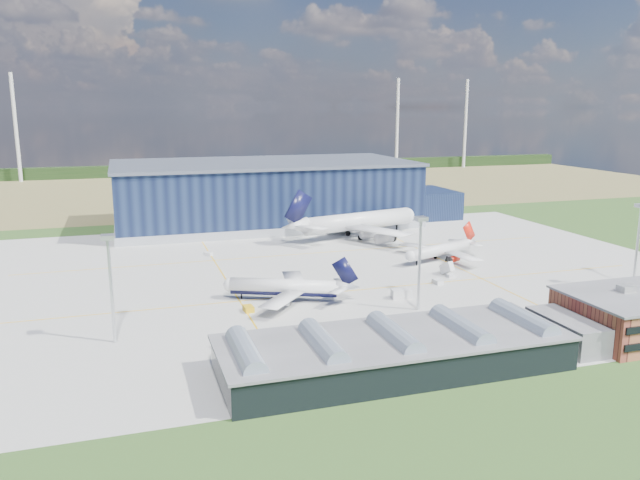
{
  "coord_description": "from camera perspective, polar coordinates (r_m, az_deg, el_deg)",
  "views": [
    {
      "loc": [
        -56.46,
        -160.27,
        48.18
      ],
      "look_at": [
        -1.2,
        13.15,
        9.33
      ],
      "focal_mm": 35.0,
      "sensor_mm": 36.0,
      "label": 1
    }
  ],
  "objects": [
    {
      "name": "ground",
      "position": [
        176.62,
        1.67,
        -3.79
      ],
      "size": [
        600.0,
        600.0,
        0.0
      ],
      "primitive_type": "plane",
      "color": "#2E4E1D",
      "rests_on": "ground"
    },
    {
      "name": "apron",
      "position": [
        185.74,
        0.65,
        -2.98
      ],
      "size": [
        220.0,
        160.0,
        0.08
      ],
      "color": "#A2A29D",
      "rests_on": "ground"
    },
    {
      "name": "farmland",
      "position": [
        387.44,
        -9.19,
        4.75
      ],
      "size": [
        600.0,
        220.0,
        0.01
      ],
      "primitive_type": "cube",
      "color": "olive",
      "rests_on": "ground"
    },
    {
      "name": "treeline",
      "position": [
        465.82,
        -10.7,
        6.4
      ],
      "size": [
        600.0,
        8.0,
        8.0
      ],
      "primitive_type": "cube",
      "color": "black",
      "rests_on": "ground"
    },
    {
      "name": "hangar",
      "position": [
        264.41,
        -4.56,
        4.06
      ],
      "size": [
        145.0,
        62.0,
        26.1
      ],
      "color": "black",
      "rests_on": "ground"
    },
    {
      "name": "glass_concourse",
      "position": [
        120.56,
        8.33,
        -9.74
      ],
      "size": [
        78.0,
        23.0,
        8.6
      ],
      "color": "black",
      "rests_on": "ground"
    },
    {
      "name": "light_mast_west",
      "position": [
        134.37,
        -18.65,
        -2.71
      ],
      "size": [
        2.6,
        2.6,
        23.0
      ],
      "color": "silver",
      "rests_on": "ground"
    },
    {
      "name": "light_mast_center",
      "position": [
        149.86,
        9.13,
        -0.73
      ],
      "size": [
        2.6,
        2.6,
        23.0
      ],
      "color": "silver",
      "rests_on": "ground"
    },
    {
      "name": "light_mast_east",
      "position": [
        187.95,
        27.13,
        0.68
      ],
      "size": [
        2.6,
        2.6,
        23.0
      ],
      "color": "silver",
      "rests_on": "ground"
    },
    {
      "name": "airliner_navy",
      "position": [
        157.83,
        -3.33,
        -3.56
      ],
      "size": [
        46.44,
        46.06,
        11.52
      ],
      "primitive_type": null,
      "rotation": [
        0.0,
        0.0,
        2.72
      ],
      "color": "white",
      "rests_on": "ground"
    },
    {
      "name": "airliner_red",
      "position": [
        202.11,
        10.87,
        -0.37
      ],
      "size": [
        42.99,
        42.58,
        10.92
      ],
      "primitive_type": null,
      "rotation": [
        0.0,
        0.0,
        3.51
      ],
      "color": "white",
      "rests_on": "ground"
    },
    {
      "name": "airliner_widebody",
      "position": [
        234.17,
        3.53,
        2.55
      ],
      "size": [
        71.3,
        70.36,
        19.27
      ],
      "primitive_type": null,
      "rotation": [
        0.0,
        0.0,
        0.24
      ],
      "color": "white",
      "rests_on": "ground"
    },
    {
      "name": "gse_tug_a",
      "position": [
        139.94,
        11.48,
        -8.04
      ],
      "size": [
        2.9,
        3.75,
        1.37
      ],
      "primitive_type": "cube",
      "rotation": [
        0.0,
        0.0,
        0.3
      ],
      "color": "gold",
      "rests_on": "ground"
    },
    {
      "name": "gse_tug_b",
      "position": [
        151.7,
        -6.56,
        -6.27
      ],
      "size": [
        2.42,
        3.44,
        1.43
      ],
      "primitive_type": "cube",
      "rotation": [
        0.0,
        0.0,
        0.07
      ],
      "color": "gold",
      "rests_on": "ground"
    },
    {
      "name": "gse_van_a",
      "position": [
        130.32,
        -8.04,
        -9.19
      ],
      "size": [
        6.08,
        3.87,
        2.46
      ],
      "primitive_type": "cube",
      "rotation": [
        0.0,
        0.0,
        1.84
      ],
      "color": "silver",
      "rests_on": "ground"
    },
    {
      "name": "gse_cart_a",
      "position": [
        176.53,
        10.72,
        -3.78
      ],
      "size": [
        2.29,
        3.26,
        1.35
      ],
      "primitive_type": "cube",
      "rotation": [
        0.0,
        0.0,
        0.07
      ],
      "color": "silver",
      "rests_on": "ground"
    },
    {
      "name": "gse_cart_b",
      "position": [
        209.75,
        -10.17,
        -1.26
      ],
      "size": [
        3.19,
        3.22,
        1.18
      ],
      "primitive_type": "cube",
      "rotation": [
        0.0,
        0.0,
        0.76
      ],
      "color": "silver",
      "rests_on": "ground"
    },
    {
      "name": "gse_van_c",
      "position": [
        161.89,
        7.46,
        -4.91
      ],
      "size": [
        5.38,
        3.0,
        2.47
      ],
      "primitive_type": "cube",
      "rotation": [
        0.0,
        0.0,
        1.46
      ],
      "color": "silver",
      "rests_on": "ground"
    },
    {
      "name": "airstair",
      "position": [
        185.94,
        11.51,
        -2.77
      ],
      "size": [
        2.68,
        4.64,
        2.79
      ],
      "primitive_type": "cube",
      "rotation": [
        0.0,
        0.0,
        0.23
      ],
      "color": "silver",
      "rests_on": "ground"
    },
    {
      "name": "car_a",
      "position": [
        189.67,
        25.22,
        -3.68
      ],
      "size": [
        3.38,
        2.45,
        1.07
      ],
      "primitive_type": "imported",
      "rotation": [
        0.0,
        0.0,
        1.15
      ],
      "color": "#99999E",
      "rests_on": "ground"
    },
    {
      "name": "car_b",
      "position": [
        132.88,
        7.08,
        -9.06
      ],
      "size": [
        3.37,
        2.2,
        1.05
      ],
      "primitive_type": "imported",
      "rotation": [
        0.0,
        0.0,
        1.95
      ],
      "color": "#99999E",
      "rests_on": "ground"
    }
  ]
}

